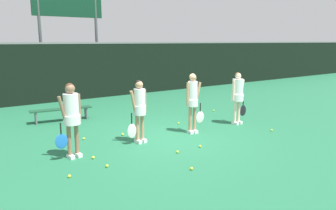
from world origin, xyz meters
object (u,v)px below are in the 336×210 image
at_px(tennis_ball_6, 69,176).
at_px(tennis_ball_7, 107,166).
at_px(scoreboard, 68,9).
at_px(bench_courtside, 61,110).
at_px(tennis_ball_9, 214,111).
at_px(player_3, 238,94).
at_px(tennis_ball_3, 84,139).
at_px(tennis_ball_8, 178,123).
at_px(player_1, 139,106).
at_px(tennis_ball_4, 123,134).
at_px(player_0, 71,113).
at_px(tennis_ball_0, 192,169).
at_px(player_2, 193,98).
at_px(tennis_ball_10, 177,152).
at_px(tennis_ball_5, 93,157).
at_px(tennis_ball_2, 200,146).
at_px(tennis_ball_1, 272,130).

height_order(tennis_ball_6, tennis_ball_7, tennis_ball_7).
height_order(scoreboard, bench_courtside, scoreboard).
bearing_deg(tennis_ball_9, tennis_ball_7, -153.33).
height_order(player_3, tennis_ball_6, player_3).
relative_size(tennis_ball_3, tennis_ball_8, 1.02).
bearing_deg(player_1, tennis_ball_4, 91.41).
distance_m(bench_courtside, tennis_ball_6, 5.13).
distance_m(player_0, tennis_ball_0, 3.09).
bearing_deg(tennis_ball_4, scoreboard, 81.35).
xyz_separation_m(player_1, tennis_ball_6, (-2.39, -1.25, -0.98)).
distance_m(scoreboard, player_1, 9.34).
xyz_separation_m(player_2, tennis_ball_9, (2.64, 1.91, -1.03)).
height_order(bench_courtside, tennis_ball_7, bench_courtside).
bearing_deg(tennis_ball_10, tennis_ball_8, 52.82).
bearing_deg(tennis_ball_5, tennis_ball_2, -16.88).
distance_m(tennis_ball_3, tennis_ball_5, 1.65).
height_order(scoreboard, player_0, scoreboard).
bearing_deg(tennis_ball_0, tennis_ball_1, 14.08).
bearing_deg(tennis_ball_7, tennis_ball_8, 31.21).
xyz_separation_m(player_3, tennis_ball_4, (-3.81, 0.96, -1.00)).
bearing_deg(tennis_ball_1, bench_courtside, 134.43).
bearing_deg(scoreboard, tennis_ball_1, -74.27).
bearing_deg(tennis_ball_1, tennis_ball_7, 177.97).
xyz_separation_m(tennis_ball_1, tennis_ball_6, (-6.32, 0.11, 0.00)).
bearing_deg(tennis_ball_7, tennis_ball_1, -2.03).
height_order(tennis_ball_2, tennis_ball_7, tennis_ball_7).
xyz_separation_m(tennis_ball_4, tennis_ball_10, (0.41, -2.19, -0.00)).
bearing_deg(tennis_ball_9, scoreboard, 115.94).
xyz_separation_m(tennis_ball_0, tennis_ball_8, (2.17, 3.39, -0.00)).
xyz_separation_m(player_1, tennis_ball_9, (4.44, 1.82, -0.98)).
bearing_deg(tennis_ball_7, tennis_ball_9, 26.67).
bearing_deg(tennis_ball_9, tennis_ball_4, -168.13).
xyz_separation_m(player_1, tennis_ball_7, (-1.52, -1.17, -0.98)).
bearing_deg(tennis_ball_2, player_1, 129.69).
xyz_separation_m(tennis_ball_5, tennis_ball_6, (-0.83, -0.75, -0.00)).
bearing_deg(tennis_ball_6, player_2, 15.50).
distance_m(player_3, tennis_ball_1, 1.63).
bearing_deg(player_3, tennis_ball_5, -179.41).
bearing_deg(tennis_ball_3, player_2, -21.83).
height_order(player_0, tennis_ball_6, player_0).
bearing_deg(tennis_ball_2, tennis_ball_4, 118.24).
bearing_deg(scoreboard, player_2, -85.45).
bearing_deg(tennis_ball_3, tennis_ball_10, -58.06).
xyz_separation_m(tennis_ball_6, tennis_ball_9, (6.83, 3.07, -0.00)).
xyz_separation_m(player_0, player_3, (5.63, 0.02, -0.05)).
height_order(player_0, player_1, player_0).
distance_m(scoreboard, tennis_ball_2, 10.84).
bearing_deg(tennis_ball_10, bench_courtside, 104.96).
relative_size(tennis_ball_4, tennis_ball_6, 1.04).
bearing_deg(tennis_ball_5, player_1, 17.64).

